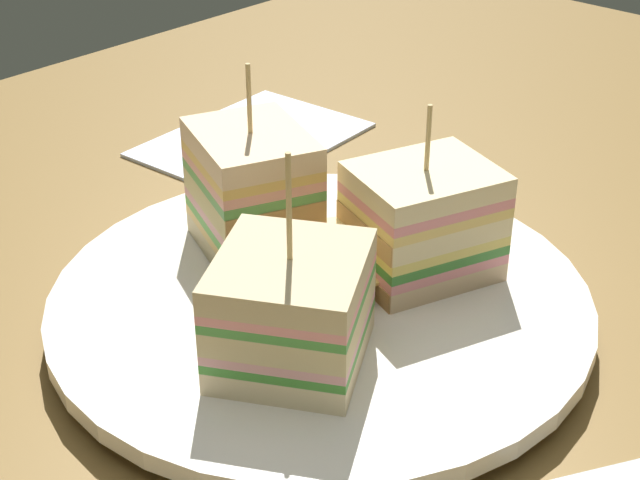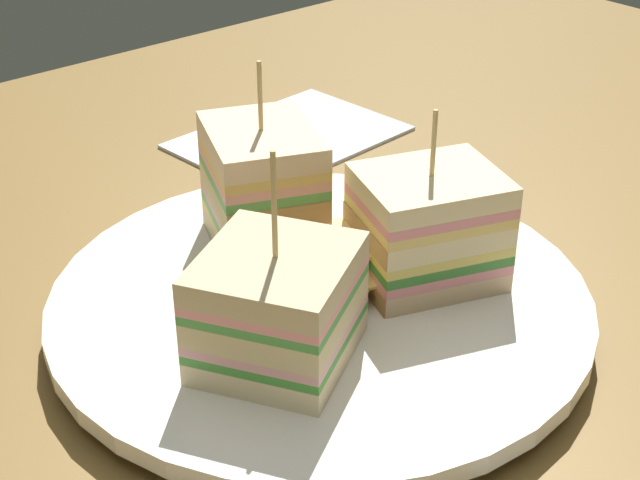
{
  "view_description": "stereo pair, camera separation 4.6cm",
  "coord_description": "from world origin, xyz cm",
  "px_view_note": "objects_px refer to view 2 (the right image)",
  "views": [
    {
      "loc": [
        29.58,
        27.16,
        27.85
      ],
      "look_at": [
        0.0,
        0.0,
        4.69
      ],
      "focal_mm": 54.24,
      "sensor_mm": 36.0,
      "label": 1
    },
    {
      "loc": [
        26.26,
        30.39,
        27.85
      ],
      "look_at": [
        0.0,
        0.0,
        4.69
      ],
      "focal_mm": 54.24,
      "sensor_mm": 36.0,
      "label": 2
    }
  ],
  "objects_px": {
    "plate": "(320,304)",
    "sandwich_wedge_0": "(277,307)",
    "sandwich_wedge_2": "(263,190)",
    "chip_pile": "(328,266)",
    "napkin": "(289,136)",
    "sandwich_wedge_1": "(427,228)"
  },
  "relations": [
    {
      "from": "sandwich_wedge_0",
      "to": "chip_pile",
      "type": "bearing_deg",
      "value": -2.43
    },
    {
      "from": "sandwich_wedge_0",
      "to": "sandwich_wedge_1",
      "type": "relative_size",
      "value": 1.11
    },
    {
      "from": "chip_pile",
      "to": "napkin",
      "type": "distance_m",
      "value": 0.22
    },
    {
      "from": "sandwich_wedge_0",
      "to": "sandwich_wedge_1",
      "type": "height_order",
      "value": "sandwich_wedge_0"
    },
    {
      "from": "plate",
      "to": "sandwich_wedge_1",
      "type": "distance_m",
      "value": 0.07
    },
    {
      "from": "sandwich_wedge_2",
      "to": "chip_pile",
      "type": "xyz_separation_m",
      "value": [
        0.0,
        0.05,
        -0.02
      ]
    },
    {
      "from": "sandwich_wedge_0",
      "to": "sandwich_wedge_2",
      "type": "xyz_separation_m",
      "value": [
        -0.06,
        -0.08,
        0.01
      ]
    },
    {
      "from": "plate",
      "to": "sandwich_wedge_1",
      "type": "height_order",
      "value": "sandwich_wedge_1"
    },
    {
      "from": "sandwich_wedge_2",
      "to": "chip_pile",
      "type": "bearing_deg",
      "value": 21.04
    },
    {
      "from": "plate",
      "to": "chip_pile",
      "type": "xyz_separation_m",
      "value": [
        -0.01,
        -0.0,
        0.02
      ]
    },
    {
      "from": "plate",
      "to": "sandwich_wedge_0",
      "type": "height_order",
      "value": "sandwich_wedge_0"
    },
    {
      "from": "sandwich_wedge_0",
      "to": "sandwich_wedge_2",
      "type": "height_order",
      "value": "sandwich_wedge_2"
    },
    {
      "from": "plate",
      "to": "sandwich_wedge_0",
      "type": "xyz_separation_m",
      "value": [
        0.05,
        0.03,
        0.03
      ]
    },
    {
      "from": "sandwich_wedge_0",
      "to": "chip_pile",
      "type": "relative_size",
      "value": 1.3
    },
    {
      "from": "plate",
      "to": "chip_pile",
      "type": "distance_m",
      "value": 0.02
    },
    {
      "from": "sandwich_wedge_0",
      "to": "napkin",
      "type": "relative_size",
      "value": 0.67
    },
    {
      "from": "sandwich_wedge_2",
      "to": "sandwich_wedge_1",
      "type": "bearing_deg",
      "value": 51.44
    },
    {
      "from": "plate",
      "to": "napkin",
      "type": "bearing_deg",
      "value": -125.27
    },
    {
      "from": "sandwich_wedge_0",
      "to": "sandwich_wedge_2",
      "type": "distance_m",
      "value": 0.1
    },
    {
      "from": "sandwich_wedge_0",
      "to": "napkin",
      "type": "xyz_separation_m",
      "value": [
        -0.18,
        -0.21,
        -0.04
      ]
    },
    {
      "from": "sandwich_wedge_0",
      "to": "sandwich_wedge_1",
      "type": "xyz_separation_m",
      "value": [
        -0.1,
        -0.0,
        0.0
      ]
    },
    {
      "from": "sandwich_wedge_0",
      "to": "sandwich_wedge_2",
      "type": "bearing_deg",
      "value": 25.75
    }
  ]
}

